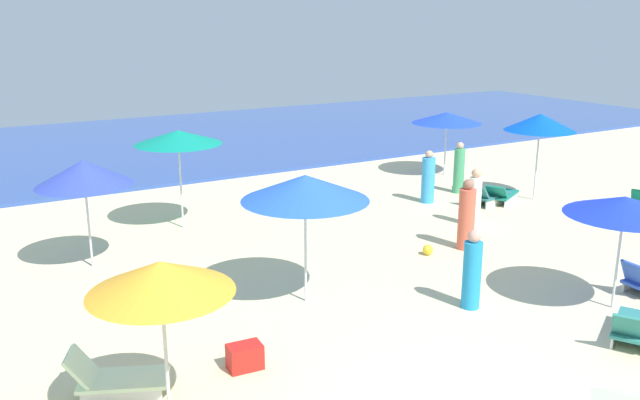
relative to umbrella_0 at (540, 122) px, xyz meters
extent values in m
cube|color=#2E4C9A|center=(-9.69, 14.55, -2.29)|extent=(60.00, 14.96, 0.12)
cylinder|color=silver|center=(0.00, 0.00, -1.30)|extent=(0.05, 0.05, 2.10)
cone|color=blue|center=(0.00, 0.00, 0.00)|extent=(2.06, 2.06, 0.50)
cube|color=silver|center=(-1.43, 0.05, -2.23)|extent=(1.19, 0.30, 0.24)
cube|color=silver|center=(-1.56, 0.62, -2.23)|extent=(1.19, 0.30, 0.24)
cube|color=#2B6A69|center=(-1.49, 0.33, -2.08)|extent=(1.46, 0.96, 0.06)
cube|color=#2B6A69|center=(-2.10, 0.20, -1.88)|extent=(0.48, 0.71, 0.43)
cube|color=silver|center=(-0.89, 0.05, -2.25)|extent=(1.08, 0.58, 0.21)
cube|color=silver|center=(-1.13, 0.51, -2.25)|extent=(1.08, 0.58, 0.21)
cube|color=#187563|center=(-1.01, 0.28, -2.12)|extent=(1.46, 1.14, 0.06)
cube|color=#187563|center=(-1.55, 0.00, -1.91)|extent=(0.63, 0.70, 0.44)
cylinder|color=silver|center=(-13.20, -5.82, -1.35)|extent=(0.05, 0.05, 2.00)
cone|color=#F4A52A|center=(-13.20, -5.82, -0.14)|extent=(1.88, 1.88, 0.42)
cube|color=silver|center=(-13.62, -4.91, -2.23)|extent=(1.05, 0.49, 0.24)
cube|color=silver|center=(-13.40, -4.40, -2.23)|extent=(1.05, 0.49, 0.24)
cube|color=#D4F1C7|center=(-13.51, -4.66, -2.08)|extent=(1.42, 1.10, 0.06)
cube|color=#D4F1C7|center=(-14.04, -4.42, -1.85)|extent=(0.60, 0.72, 0.49)
cylinder|color=silver|center=(-9.58, -3.03, -1.33)|extent=(0.05, 0.05, 2.04)
cone|color=blue|center=(-9.58, -3.03, -0.07)|extent=(2.43, 2.43, 0.49)
cube|color=silver|center=(1.68, -2.22, -2.25)|extent=(1.08, 0.55, 0.20)
cylinder|color=silver|center=(-4.67, -6.25, -1.43)|extent=(0.05, 0.05, 1.84)
cone|color=#1934DC|center=(-4.67, -6.25, -0.33)|extent=(2.15, 2.15, 0.36)
cube|color=blue|center=(-3.86, -6.12, -1.89)|extent=(0.31, 0.56, 0.50)
cube|color=silver|center=(-5.60, -7.03, -2.25)|extent=(1.08, 0.63, 0.21)
cube|color=#2D7E75|center=(-5.48, -7.24, -2.11)|extent=(1.46, 1.16, 0.06)
cube|color=#2D7E75|center=(-6.03, -7.55, -1.88)|extent=(0.53, 0.62, 0.48)
cylinder|color=silver|center=(-12.77, 1.00, -1.43)|extent=(0.05, 0.05, 1.85)
cone|color=#3043B1|center=(-12.77, 1.00, -0.22)|extent=(2.06, 2.06, 0.55)
cylinder|color=silver|center=(-10.09, 2.69, -1.24)|extent=(0.05, 0.05, 2.23)
cone|color=#0D8870|center=(-10.09, 2.69, 0.05)|extent=(2.22, 2.22, 0.35)
cylinder|color=silver|center=(-0.18, 3.91, -1.45)|extent=(0.05, 0.05, 1.81)
cone|color=blue|center=(-0.18, 3.91, -0.35)|extent=(2.39, 2.39, 0.38)
cylinder|color=#49A66B|center=(-1.42, 1.79, -1.65)|extent=(0.42, 0.42, 1.40)
sphere|color=tan|center=(-1.42, 1.79, -0.86)|extent=(0.22, 0.22, 0.22)
cylinder|color=#379CDF|center=(-2.98, 1.38, -1.67)|extent=(0.50, 0.50, 1.36)
sphere|color=tan|center=(-2.98, 1.38, -0.89)|extent=(0.23, 0.23, 0.23)
cylinder|color=#1F8CCA|center=(-7.01, -4.87, -1.70)|extent=(0.49, 0.49, 1.31)
sphere|color=tan|center=(-7.01, -4.87, -0.93)|extent=(0.25, 0.25, 0.25)
cylinder|color=white|center=(-3.36, -1.02, -1.70)|extent=(0.40, 0.40, 1.30)
sphere|color=tan|center=(-3.36, -1.02, -0.93)|extent=(0.26, 0.26, 0.26)
cylinder|color=#E05E45|center=(-4.81, -2.29, -1.62)|extent=(0.48, 0.48, 1.47)
sphere|color=#996551|center=(-4.81, -2.29, -0.77)|extent=(0.25, 0.25, 0.25)
cube|color=red|center=(-11.67, -4.82, -2.15)|extent=(0.56, 0.39, 0.41)
sphere|color=yellow|center=(-5.86, -2.19, -2.23)|extent=(0.25, 0.25, 0.25)
camera|label=1|loc=(-15.42, -13.60, 3.03)|focal=37.56mm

